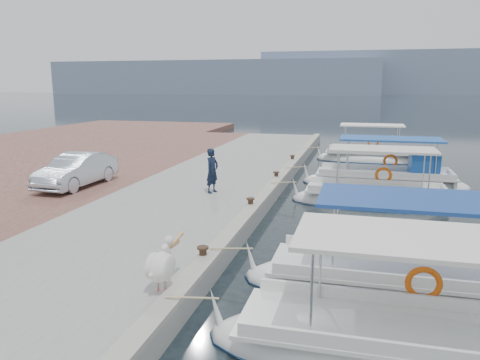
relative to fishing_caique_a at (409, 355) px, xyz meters
name	(u,v)px	position (x,y,z in m)	size (l,w,h in m)	color
ground	(250,236)	(-4.15, 5.88, -0.12)	(400.00, 400.00, 0.00)	black
concrete_quay	(209,188)	(-7.15, 10.88, 0.13)	(6.00, 40.00, 0.50)	gray
quay_curb	(273,185)	(-4.37, 10.88, 0.44)	(0.44, 40.00, 0.12)	gray
cobblestone_strip	(104,182)	(-12.15, 10.88, 0.13)	(4.00, 40.00, 0.50)	brown
distant_hills	(428,76)	(25.46, 207.37, 7.49)	(330.00, 60.00, 18.00)	slate
fishing_caique_a	(409,355)	(0.00, 0.00, 0.00)	(7.12, 2.24, 2.83)	silver
fishing_caique_b	(413,289)	(0.33, 2.76, 0.00)	(7.78, 2.42, 2.83)	silver
fishing_caique_c	(375,202)	(-0.29, 10.79, 0.00)	(6.55, 2.13, 2.83)	silver
fishing_caique_d	(386,182)	(0.29, 14.44, 0.06)	(7.49, 2.34, 2.83)	silver
fishing_caique_e	(368,159)	(-0.46, 21.62, 0.00)	(6.19, 2.16, 2.83)	silver
mooring_bollards	(250,202)	(-4.50, 7.38, 0.57)	(0.28, 20.28, 0.33)	black
pelican	(162,265)	(-4.75, 0.55, 0.92)	(0.54, 1.37, 1.06)	tan
fisherman	(212,171)	(-6.43, 9.17, 1.23)	(0.63, 0.41, 1.72)	black
parked_car	(77,170)	(-12.16, 8.86, 1.05)	(1.43, 4.11, 1.35)	silver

